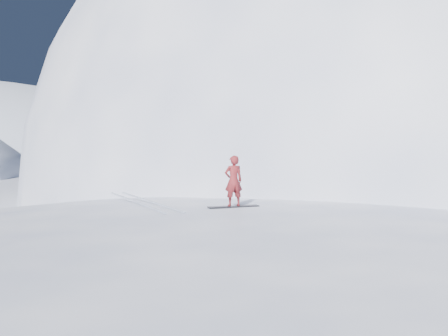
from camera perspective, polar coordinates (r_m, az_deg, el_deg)
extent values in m
plane|color=white|center=(12.05, 3.60, -18.01)|extent=(400.00, 400.00, 0.00)
ellipsoid|color=white|center=(15.04, 3.30, -13.69)|extent=(36.00, 28.00, 4.80)
ellipsoid|color=white|center=(44.98, 18.93, -2.67)|extent=(60.00, 56.00, 56.00)
ellipsoid|color=white|center=(33.83, 8.06, -4.36)|extent=(28.00, 24.00, 18.00)
ellipsoid|color=white|center=(17.22, -9.82, -11.56)|extent=(7.00, 6.30, 1.00)
ellipsoid|color=white|center=(18.66, 20.16, -10.56)|extent=(4.00, 3.60, 0.60)
cube|color=black|center=(14.75, 1.09, -4.42)|extent=(1.55, 0.33, 0.03)
imported|color=maroon|center=(14.68, 1.09, -1.47)|extent=(0.55, 0.37, 1.49)
cube|color=silver|center=(16.33, -10.23, -3.72)|extent=(1.11, 5.92, 0.04)
cube|color=silver|center=(16.38, -8.63, -3.68)|extent=(1.22, 5.90, 0.04)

